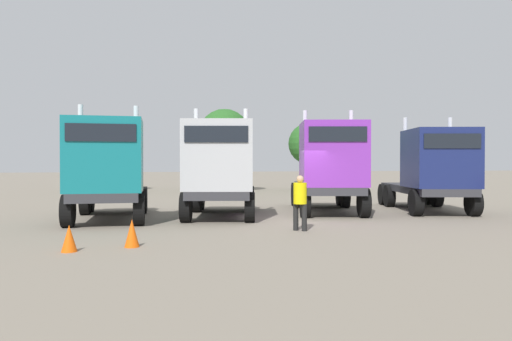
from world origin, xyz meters
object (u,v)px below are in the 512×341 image
object	(u,v)px
semi_truck_teal	(107,170)
traffic_cone_near	(132,233)
visitor_in_hivis	(300,199)
traffic_cone_far	(69,238)
semi_truck_silver	(220,168)
semi_truck_purple	(330,167)
semi_truck_navy	(434,169)

from	to	relation	value
semi_truck_teal	traffic_cone_near	size ratio (longest dim) A/B	9.11
visitor_in_hivis	traffic_cone_near	bearing A→B (deg)	151.96
visitor_in_hivis	traffic_cone_far	xyz separation A→B (m)	(-6.30, -1.94, -0.65)
semi_truck_teal	semi_truck_silver	world-z (taller)	semi_truck_silver
traffic_cone_near	traffic_cone_far	bearing A→B (deg)	-168.51
semi_truck_purple	traffic_cone_far	xyz separation A→B (m)	(-9.03, -6.08, -1.57)
semi_truck_purple	visitor_in_hivis	world-z (taller)	semi_truck_purple
semi_truck_purple	traffic_cone_near	distance (m)	9.71
traffic_cone_near	traffic_cone_far	xyz separation A→B (m)	(-1.39, -0.28, -0.03)
semi_truck_purple	visitor_in_hivis	distance (m)	5.04
traffic_cone_near	semi_truck_silver	bearing A→B (deg)	59.92
semi_truck_teal	semi_truck_silver	size ratio (longest dim) A/B	1.00
traffic_cone_near	traffic_cone_far	world-z (taller)	traffic_cone_near
semi_truck_teal	visitor_in_hivis	xyz separation A→B (m)	(5.76, -3.61, -0.85)
visitor_in_hivis	traffic_cone_far	bearing A→B (deg)	150.41
semi_truck_teal	traffic_cone_far	bearing A→B (deg)	-3.16
traffic_cone_near	semi_truck_teal	bearing A→B (deg)	99.25
semi_truck_teal	semi_truck_purple	bearing A→B (deg)	95.95
semi_truck_silver	semi_truck_navy	bearing A→B (deg)	102.73
semi_truck_silver	semi_truck_navy	xyz separation A→B (m)	(8.87, -0.13, -0.06)
semi_truck_navy	visitor_in_hivis	world-z (taller)	semi_truck_navy
semi_truck_purple	semi_truck_navy	distance (m)	4.36
semi_truck_purple	visitor_in_hivis	size ratio (longest dim) A/B	4.06
semi_truck_purple	traffic_cone_far	world-z (taller)	semi_truck_purple
semi_truck_silver	semi_truck_purple	distance (m)	4.57
semi_truck_purple	traffic_cone_near	xyz separation A→B (m)	(-7.63, -5.80, -1.54)
semi_truck_navy	semi_truck_silver	bearing A→B (deg)	-75.40
semi_truck_teal	traffic_cone_far	xyz separation A→B (m)	(-0.54, -5.55, -1.50)
visitor_in_hivis	traffic_cone_far	distance (m)	6.62
semi_truck_navy	traffic_cone_near	world-z (taller)	semi_truck_navy
traffic_cone_near	traffic_cone_far	size ratio (longest dim) A/B	1.10
semi_truck_navy	traffic_cone_near	size ratio (longest dim) A/B	9.82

